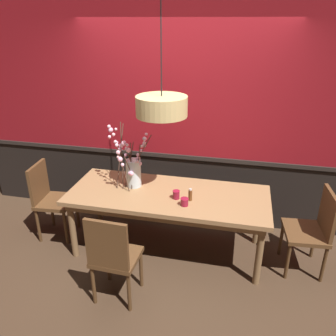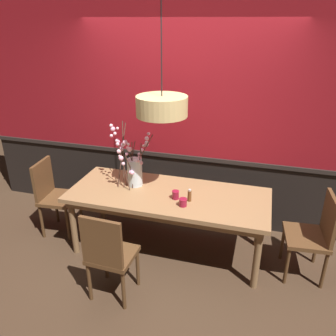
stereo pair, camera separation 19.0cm
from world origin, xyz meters
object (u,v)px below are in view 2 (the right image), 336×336
Objects in this scene: chair_near_side_left at (108,253)px; vase_with_blossoms at (134,168)px; chair_head_west_end at (53,193)px; candle_holder_nearer_center at (183,202)px; candle_holder_nearer_edge at (176,195)px; dining_table at (168,200)px; pendant_lamp at (162,106)px; condiment_bottle at (189,195)px; chair_head_east_end at (315,232)px; chair_far_side_left at (161,175)px.

vase_with_blossoms reaches higher than chair_near_side_left.
candle_holder_nearer_center is at bearing -6.81° from chair_head_west_end.
candle_holder_nearer_edge is at bearing -2.80° from chair_head_west_end.
pendant_lamp is (-0.07, 0.02, 1.03)m from dining_table.
pendant_lamp reaches higher than condiment_bottle.
condiment_bottle reaches higher than candle_holder_nearer_center.
chair_near_side_left is 1.49m from pendant_lamp.
chair_head_west_end is 1.02× the size of chair_head_east_end.
vase_with_blossoms is at bearing 6.37° from chair_head_west_end.
chair_near_side_left is at bearing -104.97° from pendant_lamp.
condiment_bottle is at bearing -175.23° from chair_head_east_end.
vase_with_blossoms reaches higher than candle_holder_nearer_edge.
pendant_lamp is (0.28, -0.83, 1.16)m from chair_far_side_left.
condiment_bottle is (0.69, -0.20, -0.14)m from vase_with_blossoms.
pendant_lamp reaches higher than chair_head_west_end.
dining_table is 0.94m from chair_near_side_left.
dining_table is at bearing -67.80° from chair_far_side_left.
candle_holder_nearer_edge is (0.54, -0.19, -0.16)m from vase_with_blossoms.
candle_holder_nearer_edge is at bearing -40.06° from dining_table.
dining_table is 2.33× the size of chair_head_west_end.
dining_table is 0.93m from chair_far_side_left.
chair_far_side_left is at bearing 108.53° from pendant_lamp.
chair_head_west_end is at bearing 177.20° from candle_holder_nearer_edge.
chair_far_side_left is at bearing 115.83° from candle_holder_nearer_edge.
vase_with_blossoms is at bearing 177.37° from chair_head_east_end.
candle_holder_nearer_edge is (0.11, -0.09, 0.13)m from dining_table.
chair_far_side_left reaches higher than candle_holder_nearer_center.
chair_head_east_end is 0.74× the size of pendant_lamp.
chair_far_side_left is at bearing 91.19° from chair_near_side_left.
chair_far_side_left is 11.43× the size of candle_holder_nearer_center.
chair_head_east_end is (2.99, 0.02, -0.01)m from chair_head_west_end.
candle_holder_nearer_edge is at bearing -19.40° from vase_with_blossoms.
vase_with_blossoms is 5.30× the size of condiment_bottle.
pendant_lamp is at bearing 75.03° from chair_near_side_left.
condiment_bottle is at bearing -2.73° from chair_head_west_end.
chair_near_side_left reaches higher than chair_head_west_end.
chair_near_side_left reaches higher than candle_holder_nearer_edge.
vase_with_blossoms is at bearing 97.04° from chair_near_side_left.
chair_near_side_left is 0.93m from candle_holder_nearer_edge.
chair_head_west_end reaches higher than chair_head_east_end.
dining_table is at bearing 139.94° from candle_holder_nearer_edge.
chair_head_west_end is 10.01× the size of candle_holder_nearer_edge.
candle_holder_nearer_center is at bearing 51.21° from chair_near_side_left.
chair_head_east_end is 2.05m from chair_near_side_left.
vase_with_blossoms is 7.70× the size of candle_holder_nearer_edge.
vase_with_blossoms reaches higher than chair_head_east_end.
condiment_bottle is at bearing -15.81° from vase_with_blossoms.
candle_holder_nearer_edge reaches higher than dining_table.
pendant_lamp reaches higher than dining_table.
chair_far_side_left is at bearing 118.01° from candle_holder_nearer_center.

